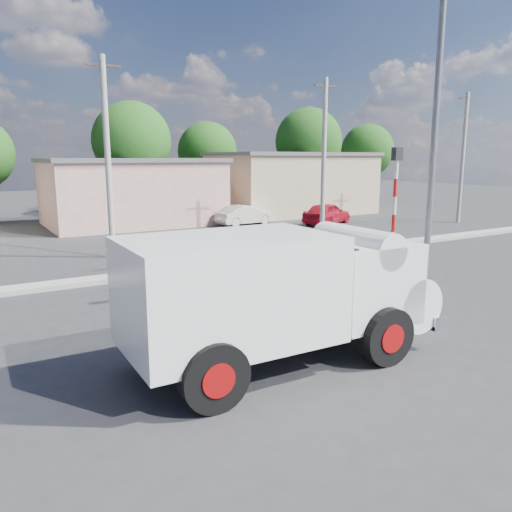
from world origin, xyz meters
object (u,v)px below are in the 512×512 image
truck (286,291)px  car_red (327,213)px  traffic_pole (394,211)px  streetlight (431,125)px  bicycle (273,291)px  car_cream (245,215)px  cyclist (273,279)px

truck → car_red: truck is taller
traffic_pole → streetlight: streetlight is taller
bicycle → streetlight: bearing=-89.2°
car_cream → streetlight: 17.65m
car_cream → truck: bearing=145.5°
cyclist → car_cream: size_ratio=0.48×
cyclist → traffic_pole: traffic_pole is taller
bicycle → streetlight: 6.38m
car_red → cyclist: bearing=113.1°
car_cream → car_red: bearing=-123.9°
car_cream → traffic_pole: 17.15m
car_red → truck: bearing=115.4°
traffic_pole → streetlight: (0.94, -0.30, 2.37)m
streetlight → traffic_pole: bearing=162.3°
truck → traffic_pole: traffic_pole is taller
bicycle → traffic_pole: traffic_pole is taller
car_cream → car_red: 5.10m
bicycle → traffic_pole: size_ratio=0.48×
car_cream → traffic_pole: size_ratio=0.85×
truck → bicycle: truck is taller
cyclist → car_cream: cyclist is taller
truck → streetlight: 7.24m
cyclist → car_red: bearing=-28.4°
truck → cyclist: truck is taller
bicycle → cyclist: (0.00, 0.00, 0.33)m
car_red → streetlight: 17.10m
cyclist → streetlight: (4.47, -1.14, 4.08)m
car_cream → streetlight: size_ratio=0.41×
bicycle → car_red: car_red is taller
traffic_pole → streetlight: size_ratio=0.48×
car_cream → bicycle: bearing=145.7°
car_red → streetlight: size_ratio=0.44×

